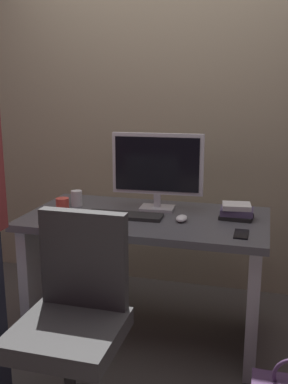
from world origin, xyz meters
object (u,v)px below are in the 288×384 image
object	(u,v)px
cup_near_keyboard	(63,206)
cup_by_monitor	(77,198)
mouse	(182,218)
book_stack	(237,211)
office_chair	(74,334)
cell_phone	(241,234)
keyboard	(124,215)
desk	(146,254)
monitor	(157,167)

from	to	relation	value
cup_near_keyboard	cup_by_monitor	xyz separation A→B (m)	(0.00, 0.19, 0.00)
cup_near_keyboard	cup_by_monitor	bearing A→B (deg)	88.63
mouse	cup_near_keyboard	distance (m)	0.69
book_stack	office_chair	bearing A→B (deg)	-125.42
cell_phone	keyboard	bearing A→B (deg)	167.80
desk	cup_near_keyboard	bearing A→B (deg)	-168.87
office_chair	mouse	world-z (taller)	office_chair
mouse	cup_by_monitor	size ratio (longest dim) A/B	1.05
desk	mouse	xyz separation A→B (m)	(0.21, -0.06, 0.25)
desk	keyboard	distance (m)	0.28
mouse	cup_near_keyboard	bearing A→B (deg)	-176.89
cup_by_monitor	cell_phone	xyz separation A→B (m)	(1.01, -0.30, -0.04)
keyboard	cup_near_keyboard	size ratio (longest dim) A/B	4.60
desk	mouse	size ratio (longest dim) A/B	13.65
monitor	book_stack	bearing A→B (deg)	-8.08
desk	monitor	size ratio (longest dim) A/B	2.52
mouse	book_stack	bearing A→B (deg)	25.01
monitor	book_stack	xyz separation A→B (m)	(0.47, -0.07, -0.22)
desk	book_stack	size ratio (longest dim) A/B	7.26
desk	mouse	distance (m)	0.34
keyboard	cup_by_monitor	world-z (taller)	cup_by_monitor
monitor	keyboard	distance (m)	0.35
book_stack	mouse	bearing A→B (deg)	-154.99
keyboard	cup_near_keyboard	bearing A→B (deg)	-177.65
monitor	cup_by_monitor	size ratio (longest dim) A/B	5.69
monitor	mouse	distance (m)	0.36
mouse	book_stack	size ratio (longest dim) A/B	0.53
mouse	cup_by_monitor	world-z (taller)	cup_by_monitor
office_chair	cell_phone	world-z (taller)	office_chair
cup_by_monitor	cell_phone	world-z (taller)	cup_by_monitor
desk	keyboard	world-z (taller)	keyboard
keyboard	cup_by_monitor	xyz separation A→B (m)	(-0.36, 0.16, 0.04)
monitor	mouse	bearing A→B (deg)	-47.06
book_stack	cup_by_monitor	bearing A→B (deg)	178.87
mouse	cup_by_monitor	distance (m)	0.70
office_chair	mouse	xyz separation A→B (m)	(0.33, 0.73, 0.33)
desk	office_chair	distance (m)	0.80
keyboard	cup_by_monitor	bearing A→B (deg)	153.66
cup_by_monitor	cup_near_keyboard	bearing A→B (deg)	-91.37
keyboard	mouse	distance (m)	0.33
cell_phone	book_stack	bearing A→B (deg)	98.84
cup_near_keyboard	book_stack	size ratio (longest dim) A/B	0.50
cup_near_keyboard	cup_by_monitor	world-z (taller)	cup_by_monitor
mouse	cup_near_keyboard	xyz separation A→B (m)	(-0.69, -0.04, 0.03)
desk	book_stack	distance (m)	0.58
monitor	mouse	size ratio (longest dim) A/B	5.41
cup_near_keyboard	keyboard	bearing A→B (deg)	4.88
monitor	book_stack	size ratio (longest dim) A/B	2.88
desk	cup_by_monitor	xyz separation A→B (m)	(-0.47, 0.10, 0.28)
mouse	book_stack	xyz separation A→B (m)	(0.29, 0.13, 0.02)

